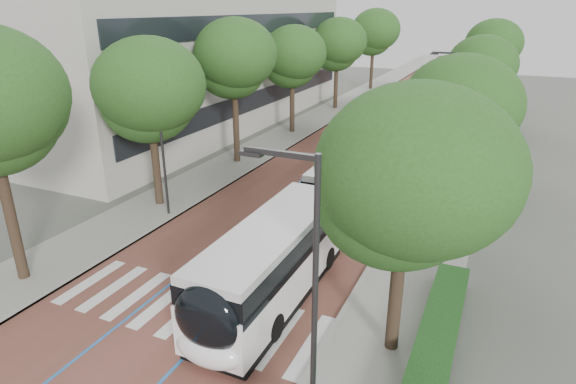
# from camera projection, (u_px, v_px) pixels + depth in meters

# --- Properties ---
(ground) EXTENTS (160.00, 160.00, 0.00)m
(ground) POSITION_uv_depth(u_px,v_px,m) (169.00, 324.00, 17.53)
(ground) COLOR #51544C
(ground) RESTS_ON ground
(road) EXTENTS (11.00, 140.00, 0.02)m
(road) POSITION_uv_depth(u_px,v_px,m) (401.00, 114.00, 51.51)
(road) COLOR brown
(road) RESTS_ON ground
(sidewalk_left) EXTENTS (4.00, 140.00, 0.12)m
(sidewalk_left) POSITION_uv_depth(u_px,v_px,m) (335.00, 108.00, 54.38)
(sidewalk_left) COLOR gray
(sidewalk_left) RESTS_ON ground
(sidewalk_right) EXTENTS (4.00, 140.00, 0.12)m
(sidewalk_right) POSITION_uv_depth(u_px,v_px,m) (476.00, 120.00, 48.60)
(sidewalk_right) COLOR gray
(sidewalk_right) RESTS_ON ground
(kerb_left) EXTENTS (0.20, 140.00, 0.14)m
(kerb_left) POSITION_uv_depth(u_px,v_px,m) (351.00, 110.00, 53.64)
(kerb_left) COLOR gray
(kerb_left) RESTS_ON ground
(kerb_right) EXTENTS (0.20, 140.00, 0.14)m
(kerb_right) POSITION_uv_depth(u_px,v_px,m) (456.00, 119.00, 49.33)
(kerb_right) COLOR gray
(kerb_right) RESTS_ON ground
(zebra_crossing) EXTENTS (10.55, 3.60, 0.01)m
(zebra_crossing) POSITION_uv_depth(u_px,v_px,m) (189.00, 310.00, 18.29)
(zebra_crossing) COLOR silver
(zebra_crossing) RESTS_ON ground
(lane_line_left) EXTENTS (0.12, 126.00, 0.01)m
(lane_line_left) POSITION_uv_depth(u_px,v_px,m) (387.00, 113.00, 52.12)
(lane_line_left) COLOR #2365B2
(lane_line_left) RESTS_ON road
(lane_line_right) EXTENTS (0.12, 126.00, 0.01)m
(lane_line_right) POSITION_uv_depth(u_px,v_px,m) (416.00, 116.00, 50.88)
(lane_line_right) COLOR #2365B2
(lane_line_right) RESTS_ON road
(office_building) EXTENTS (18.11, 40.00, 14.00)m
(office_building) POSITION_uv_depth(u_px,v_px,m) (179.00, 49.00, 46.29)
(office_building) COLOR #ABA79E
(office_building) RESTS_ON ground
(streetlight_near) EXTENTS (1.82, 0.20, 8.00)m
(streetlight_near) POSITION_uv_depth(u_px,v_px,m) (307.00, 295.00, 10.69)
(streetlight_near) COLOR #2B2B2D
(streetlight_near) RESTS_ON sidewalk_right
(streetlight_far) EXTENTS (1.82, 0.20, 8.00)m
(streetlight_far) POSITION_uv_depth(u_px,v_px,m) (450.00, 103.00, 31.93)
(streetlight_far) COLOR #2B2B2D
(streetlight_far) RESTS_ON sidewalk_right
(lamp_post_left) EXTENTS (0.14, 0.14, 8.00)m
(lamp_post_left) POSITION_uv_depth(u_px,v_px,m) (162.00, 143.00, 25.19)
(lamp_post_left) COLOR #2B2B2D
(lamp_post_left) RESTS_ON sidewalk_left
(trees_left) EXTENTS (6.46, 61.19, 10.08)m
(trees_left) POSITION_uv_depth(u_px,v_px,m) (285.00, 56.00, 40.44)
(trees_left) COLOR black
(trees_left) RESTS_ON ground
(trees_right) EXTENTS (5.96, 47.81, 9.14)m
(trees_right) POSITION_uv_depth(u_px,v_px,m) (468.00, 88.00, 30.04)
(trees_right) COLOR black
(trees_right) RESTS_ON ground
(lead_bus) EXTENTS (2.57, 18.40, 3.20)m
(lead_bus) POSITION_uv_depth(u_px,v_px,m) (311.00, 224.00, 21.78)
(lead_bus) COLOR black
(lead_bus) RESTS_ON ground
(bus_queued_0) EXTENTS (3.10, 12.50, 3.20)m
(bus_queued_0) POSITION_uv_depth(u_px,v_px,m) (385.00, 141.00, 35.23)
(bus_queued_0) COLOR white
(bus_queued_0) RESTS_ON ground
(bus_queued_1) EXTENTS (3.08, 12.50, 3.20)m
(bus_queued_1) POSITION_uv_depth(u_px,v_px,m) (424.00, 107.00, 46.90)
(bus_queued_1) COLOR white
(bus_queued_1) RESTS_ON ground
(bus_queued_2) EXTENTS (3.31, 12.53, 3.20)m
(bus_queued_2) POSITION_uv_depth(u_px,v_px,m) (439.00, 88.00, 58.19)
(bus_queued_2) COLOR white
(bus_queued_2) RESTS_ON ground
(bus_queued_3) EXTENTS (2.86, 12.46, 3.20)m
(bus_queued_3) POSITION_uv_depth(u_px,v_px,m) (455.00, 74.00, 69.70)
(bus_queued_3) COLOR white
(bus_queued_3) RESTS_ON ground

